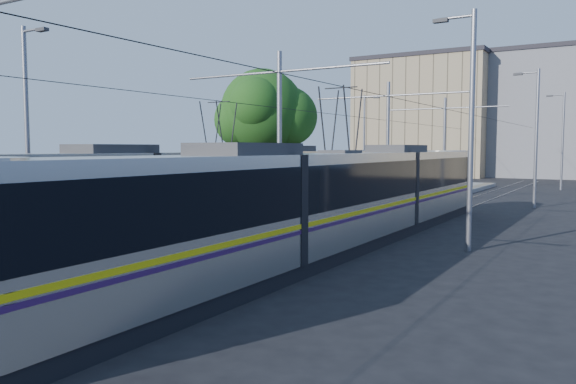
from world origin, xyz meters
The scene contains 13 objects.
ground centered at (0.00, 0.00, 0.00)m, with size 160.00×160.00×0.00m, color black.
platform centered at (0.00, 17.00, 0.15)m, with size 4.00×50.00×0.30m, color gray.
tactile_strip_left centered at (-1.45, 17.00, 0.30)m, with size 0.70×50.00×0.01m, color gray.
tactile_strip_right centered at (1.45, 17.00, 0.30)m, with size 0.70×50.00×0.01m, color gray.
rails centered at (0.00, 17.00, 0.02)m, with size 8.71×70.00×0.03m.
tram_left centered at (-3.60, 8.69, 1.71)m, with size 2.43×30.50×5.50m.
tram_right centered at (3.60, 6.12, 1.86)m, with size 2.43×27.85×5.50m.
catenary centered at (0.00, 14.15, 4.52)m, with size 9.20×70.00×7.00m.
street_lamps centered at (0.00, 21.00, 4.18)m, with size 15.18×38.22×8.00m.
shelter centered at (1.01, 14.14, 1.55)m, with size 0.88×1.20×2.39m.
tree centered at (-7.11, 18.24, 5.65)m, with size 5.75×5.31×8.35m.
building_left centered at (-10.00, 60.00, 7.42)m, with size 16.32×12.24×14.83m.
building_centre centered at (6.00, 64.00, 7.49)m, with size 18.36×14.28×14.97m.
Camera 1 is at (11.90, -11.18, 3.48)m, focal length 35.00 mm.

